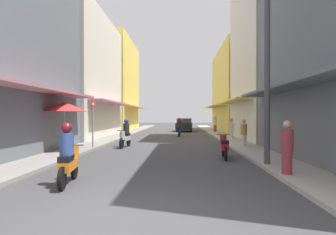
{
  "coord_description": "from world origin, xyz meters",
  "views": [
    {
      "loc": [
        0.84,
        -4.78,
        1.76
      ],
      "look_at": [
        -0.13,
        17.24,
        1.61
      ],
      "focal_mm": 30.85,
      "sensor_mm": 36.0,
      "label": 1
    }
  ],
  "objects_px": {
    "pedestrian_crossing": "(215,123)",
    "utility_pole": "(267,61)",
    "motorbike_red": "(224,146)",
    "motorbike_blue": "(179,128)",
    "vendor_umbrella": "(64,107)",
    "pedestrian_midway": "(287,149)",
    "pedestrian_far": "(244,134)",
    "motorbike_silver": "(125,135)",
    "motorbike_orange": "(68,157)",
    "pedestrian_foreground": "(232,130)",
    "street_sign_no_entry": "(93,116)",
    "parked_car": "(184,125)"
  },
  "relations": [
    {
      "from": "pedestrian_crossing",
      "to": "pedestrian_midway",
      "type": "bearing_deg",
      "value": -91.38
    },
    {
      "from": "motorbike_silver",
      "to": "street_sign_no_entry",
      "type": "distance_m",
      "value": 2.12
    },
    {
      "from": "utility_pole",
      "to": "pedestrian_crossing",
      "type": "bearing_deg",
      "value": 88.34
    },
    {
      "from": "motorbike_blue",
      "to": "motorbike_silver",
      "type": "bearing_deg",
      "value": -109.41
    },
    {
      "from": "parked_car",
      "to": "vendor_umbrella",
      "type": "relative_size",
      "value": 1.74
    },
    {
      "from": "utility_pole",
      "to": "parked_car",
      "type": "bearing_deg",
      "value": 96.45
    },
    {
      "from": "vendor_umbrella",
      "to": "utility_pole",
      "type": "distance_m",
      "value": 8.99
    },
    {
      "from": "pedestrian_crossing",
      "to": "vendor_umbrella",
      "type": "height_order",
      "value": "vendor_umbrella"
    },
    {
      "from": "motorbike_blue",
      "to": "pedestrian_far",
      "type": "bearing_deg",
      "value": -66.45
    },
    {
      "from": "parked_car",
      "to": "pedestrian_midway",
      "type": "xyz_separation_m",
      "value": [
        2.57,
        -23.95,
        0.07
      ]
    },
    {
      "from": "street_sign_no_entry",
      "to": "pedestrian_far",
      "type": "bearing_deg",
      "value": 9.29
    },
    {
      "from": "pedestrian_midway",
      "to": "pedestrian_far",
      "type": "bearing_deg",
      "value": 86.51
    },
    {
      "from": "motorbike_blue",
      "to": "vendor_umbrella",
      "type": "distance_m",
      "value": 12.29
    },
    {
      "from": "motorbike_silver",
      "to": "utility_pole",
      "type": "height_order",
      "value": "utility_pole"
    },
    {
      "from": "pedestrian_crossing",
      "to": "pedestrian_midway",
      "type": "distance_m",
      "value": 21.17
    },
    {
      "from": "pedestrian_crossing",
      "to": "utility_pole",
      "type": "height_order",
      "value": "utility_pole"
    },
    {
      "from": "motorbike_red",
      "to": "motorbike_blue",
      "type": "bearing_deg",
      "value": 98.86
    },
    {
      "from": "motorbike_orange",
      "to": "street_sign_no_entry",
      "type": "bearing_deg",
      "value": 102.62
    },
    {
      "from": "pedestrian_midway",
      "to": "utility_pole",
      "type": "bearing_deg",
      "value": 91.81
    },
    {
      "from": "motorbike_orange",
      "to": "pedestrian_crossing",
      "type": "relative_size",
      "value": 1.03
    },
    {
      "from": "motorbike_orange",
      "to": "vendor_umbrella",
      "type": "height_order",
      "value": "vendor_umbrella"
    },
    {
      "from": "motorbike_silver",
      "to": "pedestrian_far",
      "type": "relative_size",
      "value": 1.16
    },
    {
      "from": "motorbike_blue",
      "to": "vendor_umbrella",
      "type": "relative_size",
      "value": 0.76
    },
    {
      "from": "motorbike_orange",
      "to": "utility_pole",
      "type": "relative_size",
      "value": 0.25
    },
    {
      "from": "utility_pole",
      "to": "motorbike_red",
      "type": "bearing_deg",
      "value": 119.69
    },
    {
      "from": "parked_car",
      "to": "pedestrian_crossing",
      "type": "height_order",
      "value": "pedestrian_crossing"
    },
    {
      "from": "motorbike_silver",
      "to": "street_sign_no_entry",
      "type": "xyz_separation_m",
      "value": [
        -1.46,
        -1.15,
        1.01
      ]
    },
    {
      "from": "pedestrian_crossing",
      "to": "pedestrian_midway",
      "type": "xyz_separation_m",
      "value": [
        -0.51,
        -21.16,
        -0.17
      ]
    },
    {
      "from": "pedestrian_far",
      "to": "pedestrian_foreground",
      "type": "distance_m",
      "value": 4.39
    },
    {
      "from": "utility_pole",
      "to": "street_sign_no_entry",
      "type": "relative_size",
      "value": 2.67
    },
    {
      "from": "pedestrian_foreground",
      "to": "motorbike_red",
      "type": "bearing_deg",
      "value": -101.9
    },
    {
      "from": "motorbike_red",
      "to": "utility_pole",
      "type": "bearing_deg",
      "value": -60.31
    },
    {
      "from": "motorbike_silver",
      "to": "pedestrian_midway",
      "type": "xyz_separation_m",
      "value": [
        6.03,
        -7.54,
        0.11
      ]
    },
    {
      "from": "motorbike_red",
      "to": "pedestrian_crossing",
      "type": "xyz_separation_m",
      "value": [
        1.71,
        17.46,
        0.48
      ]
    },
    {
      "from": "vendor_umbrella",
      "to": "street_sign_no_entry",
      "type": "relative_size",
      "value": 0.9
    },
    {
      "from": "motorbike_red",
      "to": "vendor_umbrella",
      "type": "height_order",
      "value": "vendor_umbrella"
    },
    {
      "from": "utility_pole",
      "to": "motorbike_blue",
      "type": "bearing_deg",
      "value": 102.1
    },
    {
      "from": "pedestrian_far",
      "to": "pedestrian_midway",
      "type": "bearing_deg",
      "value": -93.49
    },
    {
      "from": "pedestrian_crossing",
      "to": "vendor_umbrella",
      "type": "xyz_separation_m",
      "value": [
        -8.85,
        -16.3,
        1.19
      ]
    },
    {
      "from": "motorbike_orange",
      "to": "pedestrian_far",
      "type": "distance_m",
      "value": 10.75
    },
    {
      "from": "motorbike_silver",
      "to": "utility_pole",
      "type": "xyz_separation_m",
      "value": [
        5.97,
        -5.85,
        2.91
      ]
    },
    {
      "from": "motorbike_silver",
      "to": "motorbike_orange",
      "type": "distance_m",
      "value": 8.56
    },
    {
      "from": "motorbike_red",
      "to": "street_sign_no_entry",
      "type": "bearing_deg",
      "value": 156.85
    },
    {
      "from": "vendor_umbrella",
      "to": "utility_pole",
      "type": "height_order",
      "value": "utility_pole"
    },
    {
      "from": "vendor_umbrella",
      "to": "pedestrian_far",
      "type": "bearing_deg",
      "value": 17.83
    },
    {
      "from": "pedestrian_midway",
      "to": "pedestrian_crossing",
      "type": "bearing_deg",
      "value": 88.62
    },
    {
      "from": "pedestrian_foreground",
      "to": "vendor_umbrella",
      "type": "xyz_separation_m",
      "value": [
        -8.91,
        -7.22,
        1.39
      ]
    },
    {
      "from": "motorbike_orange",
      "to": "pedestrian_crossing",
      "type": "distance_m",
      "value": 23.06
    },
    {
      "from": "motorbike_silver",
      "to": "pedestrian_far",
      "type": "height_order",
      "value": "motorbike_silver"
    },
    {
      "from": "pedestrian_far",
      "to": "utility_pole",
      "type": "distance_m",
      "value": 6.66
    }
  ]
}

